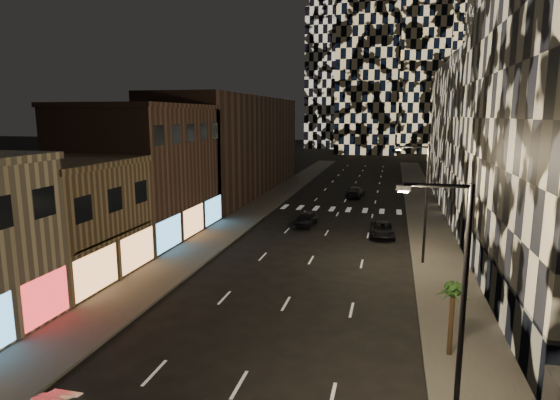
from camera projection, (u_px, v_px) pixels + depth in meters
The scene contains 15 objects.
sidewalk_left at pixel (262, 205), 59.63m from camera, with size 4.00×120.00×0.15m, color #47443F.
sidewalk_right at pixel (425, 213), 55.02m from camera, with size 4.00×120.00×0.15m, color #47443F.
curb_left at pixel (278, 206), 59.15m from camera, with size 0.20×120.00×0.15m, color #4C4C47.
curb_right at pixel (407, 212), 55.50m from camera, with size 0.20×120.00×0.15m, color #4C4C47.
retail_tan at pixel (53, 222), 32.81m from camera, with size 10.00×10.00×8.00m, color brown.
retail_brown at pixel (143, 173), 44.41m from camera, with size 10.00×15.00×12.00m, color #51392E.
retail_filler_left at pixel (235, 145), 69.58m from camera, with size 10.00×40.00×14.00m, color #51392E.
midrise_base at pixel (489, 272), 29.84m from camera, with size 0.60×25.00×3.00m, color #383838.
midrise_filler_right at pixel (510, 135), 57.80m from camera, with size 16.00×40.00×18.00m, color #232326.
streetlight_near at pixel (457, 292), 16.20m from camera, with size 2.55×0.25×9.00m.
streetlight_far at pixel (423, 196), 35.32m from camera, with size 2.55×0.25×9.00m.
car_dark_midlane at pixel (306, 219), 48.40m from camera, with size 1.77×4.40×1.50m, color black.
car_dark_oncoming at pixel (356, 192), 65.95m from camera, with size 2.06×5.06×1.47m, color black.
car_dark_rightlane at pixel (383, 230), 44.27m from camera, with size 2.27×4.92×1.37m, color black.
palm_tree at pixel (453, 296), 21.79m from camera, with size 1.79×1.82×3.57m.
Camera 1 is at (6.00, -6.38, 11.39)m, focal length 30.00 mm.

